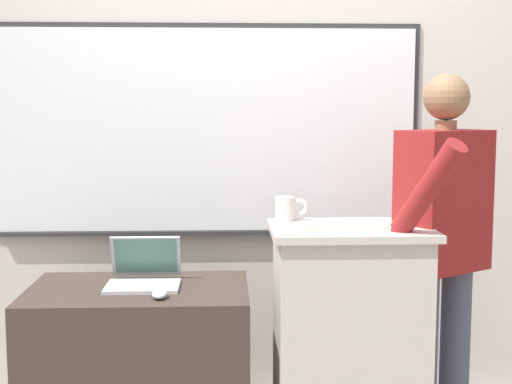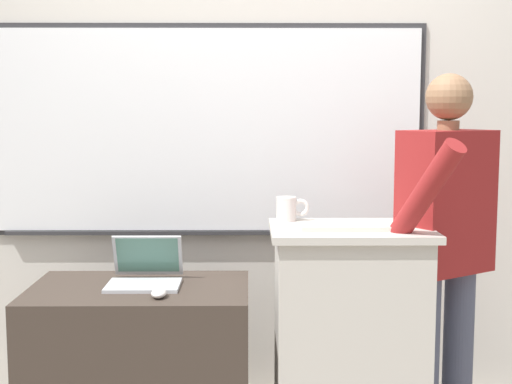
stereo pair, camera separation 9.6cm
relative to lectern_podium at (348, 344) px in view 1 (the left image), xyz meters
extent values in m
cube|color=beige|center=(-0.37, 0.78, 0.87)|extent=(6.40, 0.12, 2.74)
cube|color=#2D2D30|center=(-0.65, 0.72, 0.86)|extent=(2.22, 0.02, 1.05)
cube|color=white|center=(-0.65, 0.71, 0.86)|extent=(2.17, 0.02, 1.00)
cube|color=#2D2D30|center=(-0.65, 0.70, 0.35)|extent=(1.96, 0.04, 0.02)
cube|color=#BCB7AD|center=(0.00, 0.00, -0.02)|extent=(0.60, 0.44, 0.97)
cube|color=#BCB7AD|center=(0.00, 0.00, 0.48)|extent=(0.65, 0.48, 0.03)
cube|color=#382D26|center=(-0.87, 0.05, -0.13)|extent=(0.91, 0.59, 0.74)
cylinder|color=#474C60|center=(0.32, 0.04, -0.11)|extent=(0.13, 0.13, 0.79)
cylinder|color=#474C60|center=(0.50, 0.15, -0.11)|extent=(0.13, 0.13, 0.79)
cube|color=maroon|center=(0.41, 0.10, 0.59)|extent=(0.44, 0.39, 0.59)
cylinder|color=#8C6647|center=(0.41, 0.10, 0.90)|extent=(0.09, 0.09, 0.04)
sphere|color=#8C6647|center=(0.41, 0.10, 1.02)|extent=(0.19, 0.19, 0.19)
cylinder|color=maroon|center=(0.23, -0.19, 0.62)|extent=(0.29, 0.39, 0.50)
cylinder|color=maroon|center=(0.59, 0.21, 0.56)|extent=(0.08, 0.08, 0.56)
cube|color=#B7BABF|center=(-0.85, 0.04, 0.24)|extent=(0.30, 0.22, 0.01)
cube|color=#B7BABF|center=(-0.85, 0.19, 0.34)|extent=(0.29, 0.08, 0.18)
cube|color=#4C7A6B|center=(-0.85, 0.18, 0.34)|extent=(0.27, 0.06, 0.16)
cube|color=beige|center=(0.01, -0.06, 0.51)|extent=(0.42, 0.14, 0.02)
ellipsoid|color=silver|center=(-0.76, -0.12, 0.25)|extent=(0.06, 0.10, 0.03)
cylinder|color=silver|center=(-0.25, 0.17, 0.55)|extent=(0.08, 0.08, 0.10)
torus|color=silver|center=(-0.19, 0.17, 0.55)|extent=(0.08, 0.02, 0.08)
camera|label=1|loc=(-0.51, -2.83, 0.97)|focal=50.00mm
camera|label=2|loc=(-0.41, -2.84, 0.97)|focal=50.00mm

